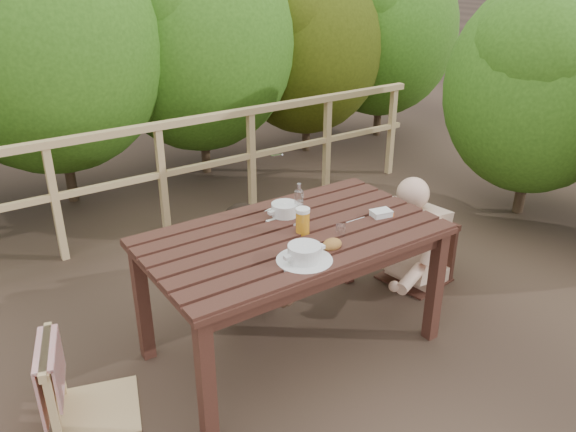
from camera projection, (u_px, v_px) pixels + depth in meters
ground at (292, 346)px, 3.70m from camera, size 60.00×60.00×0.00m
table at (293, 292)px, 3.53m from camera, size 1.74×0.98×0.80m
chair_left at (87, 344)px, 2.98m from camera, size 0.56×0.56×0.91m
chair_far at (238, 236)px, 4.05m from camera, size 0.58×0.58×0.96m
chair_right at (419, 227)px, 4.26m from camera, size 0.50×0.50×0.90m
woman at (236, 221)px, 4.02m from camera, size 0.61×0.69×1.18m
diner_right at (426, 193)px, 4.16m from camera, size 0.78×0.67×1.43m
railing at (162, 179)px, 4.99m from camera, size 5.60×0.10×1.01m
soup_near at (304, 254)px, 3.04m from camera, size 0.30×0.30×0.10m
soup_far at (285, 210)px, 3.55m from camera, size 0.28×0.28×0.09m
bread_roll at (332, 244)px, 3.17m from camera, size 0.12×0.09×0.07m
beer_glass at (303, 221)px, 3.33m from camera, size 0.08×0.08×0.16m
bottle at (299, 201)px, 3.50m from camera, size 0.06×0.06×0.23m
tumbler at (341, 230)px, 3.33m from camera, size 0.06×0.06×0.07m
butter_tub at (381, 214)px, 3.55m from camera, size 0.14×0.11×0.05m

